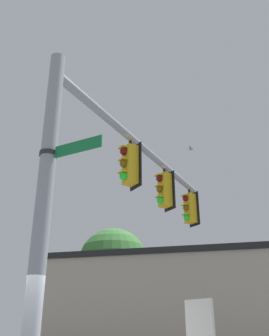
{
  "coord_description": "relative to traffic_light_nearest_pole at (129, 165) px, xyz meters",
  "views": [
    {
      "loc": [
        -6.06,
        1.79,
        1.78
      ],
      "look_at": [
        1.7,
        -2.84,
        5.6
      ],
      "focal_mm": 39.66,
      "sensor_mm": 36.0,
      "label": 1
    }
  ],
  "objects": [
    {
      "name": "mast_arm",
      "position": [
        0.45,
        -0.78,
        0.8
      ],
      "size": [
        4.24,
        6.9,
        0.2
      ],
      "primitive_type": "cylinder",
      "rotation": [
        0.0,
        1.57,
        5.25
      ],
      "color": "gray"
    },
    {
      "name": "tree_by_storefront",
      "position": [
        10.62,
        -5.15,
        -0.78
      ],
      "size": [
        3.8,
        3.8,
        6.73
      ],
      "color": "#4C3823",
      "rests_on": "ground"
    },
    {
      "name": "street_name_sign",
      "position": [
        -1.82,
        2.47,
        -0.96
      ],
      "size": [
        1.16,
        0.78,
        0.22
      ],
      "color": "#147238"
    },
    {
      "name": "signal_pole",
      "position": [
        -1.58,
        2.62,
        -2.18
      ],
      "size": [
        0.29,
        0.29,
        6.83
      ],
      "primitive_type": "cylinder",
      "color": "gray",
      "rests_on": "ground"
    },
    {
      "name": "storefront_building",
      "position": [
        8.58,
        -8.08,
        -2.98
      ],
      "size": [
        14.0,
        13.68,
        5.21
      ],
      "color": "#A89E89",
      "rests_on": "ground"
    },
    {
      "name": "traffic_light_mid_outer",
      "position": [
        2.28,
        -3.81,
        0.0
      ],
      "size": [
        0.54,
        0.49,
        1.31
      ],
      "color": "black"
    },
    {
      "name": "bird_flying",
      "position": [
        2.59,
        -4.31,
        2.61
      ],
      "size": [
        0.23,
        0.27,
        0.08
      ],
      "color": "gray"
    },
    {
      "name": "traffic_light_nearest_pole",
      "position": [
        0.0,
        0.0,
        0.0
      ],
      "size": [
        0.54,
        0.49,
        1.31
      ],
      "color": "black"
    },
    {
      "name": "traffic_light_mid_inner",
      "position": [
        1.14,
        -1.9,
        0.0
      ],
      "size": [
        0.54,
        0.49,
        1.31
      ],
      "color": "black"
    }
  ]
}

